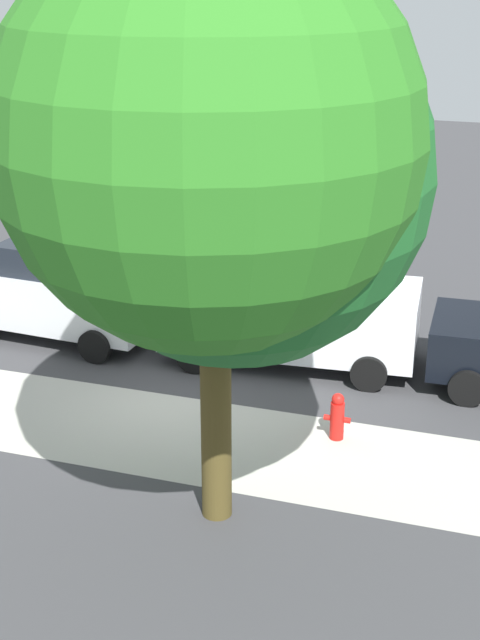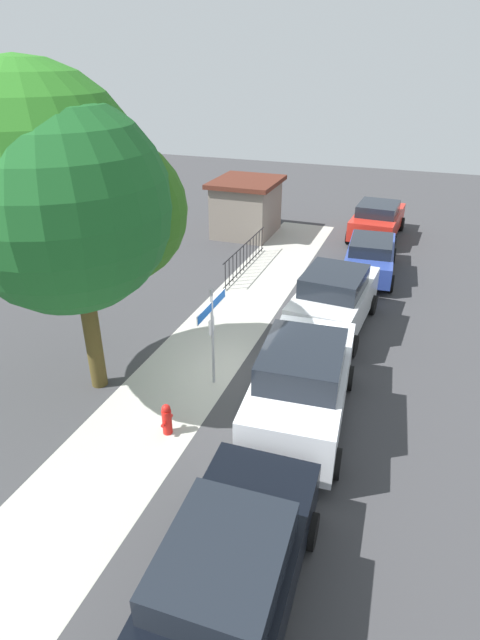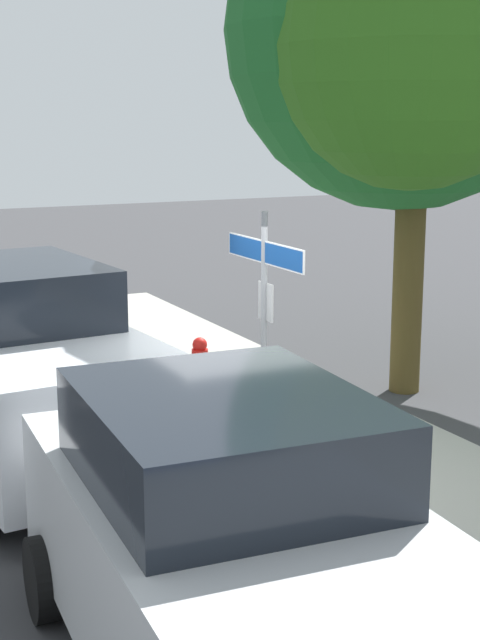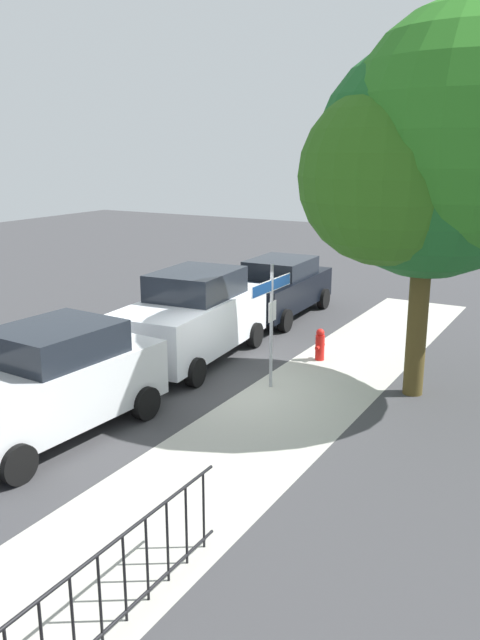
% 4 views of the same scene
% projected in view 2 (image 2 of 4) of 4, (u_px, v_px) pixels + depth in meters
% --- Properties ---
extents(ground_plane, '(60.00, 60.00, 0.00)m').
position_uv_depth(ground_plane, '(235.00, 375.00, 13.42)').
color(ground_plane, '#38383A').
extents(sidewalk_strip, '(24.00, 2.60, 0.00)m').
position_uv_depth(sidewalk_strip, '(218.00, 333.00, 15.48)').
color(sidewalk_strip, '#A8A69B').
rests_on(sidewalk_strip, ground_plane).
extents(street_sign, '(1.71, 0.07, 2.66)m').
position_uv_depth(street_sign, '(212.00, 320.00, 12.29)').
color(street_sign, '#9EA0A5').
rests_on(street_sign, ground_plane).
extents(shade_tree, '(4.98, 5.42, 7.65)m').
position_uv_depth(shade_tree, '(62.00, 195.00, 10.77)').
color(shade_tree, '#4A3E1C').
rests_on(shade_tree, ground_plane).
extents(car_black, '(4.51, 2.23, 1.71)m').
position_uv_depth(car_black, '(229.00, 573.00, 7.32)').
color(car_black, black).
rests_on(car_black, ground_plane).
extents(car_white, '(4.77, 2.44, 2.13)m').
position_uv_depth(car_white, '(302.00, 384.00, 11.25)').
color(car_white, white).
rests_on(car_white, ground_plane).
extents(car_silver, '(4.40, 2.36, 1.96)m').
position_uv_depth(car_silver, '(334.00, 299.00, 15.33)').
color(car_silver, silver).
rests_on(car_silver, ground_plane).
extents(car_blue, '(4.47, 2.16, 1.52)m').
position_uv_depth(car_blue, '(370.00, 255.00, 19.25)').
color(car_blue, '#293E8F').
rests_on(car_blue, ground_plane).
extents(car_red, '(4.44, 2.34, 1.66)m').
position_uv_depth(car_red, '(377.00, 219.00, 23.29)').
color(car_red, red).
rests_on(car_red, ground_plane).
extents(iron_fence, '(4.66, 0.04, 1.07)m').
position_uv_depth(iron_fence, '(245.00, 256.00, 19.87)').
color(iron_fence, black).
rests_on(iron_fence, ground_plane).
extents(utility_shed, '(3.40, 2.93, 2.56)m').
position_uv_depth(utility_shed, '(246.00, 207.00, 23.57)').
color(utility_shed, slate).
rests_on(utility_shed, ground_plane).
extents(fire_hydrant, '(0.42, 0.22, 0.78)m').
position_uv_depth(fire_hydrant, '(167.00, 419.00, 11.19)').
color(fire_hydrant, red).
rests_on(fire_hydrant, ground_plane).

